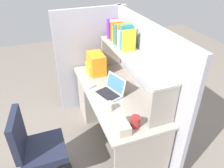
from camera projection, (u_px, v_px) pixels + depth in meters
The scene contains 13 objects.
ground_plane at pixel (115, 135), 3.04m from camera, with size 8.00×8.00×0.00m, color slate.
desk at pixel (106, 96), 3.14m from camera, with size 1.60×0.70×0.73m.
cubicle_partition_rear at pixel (144, 83), 2.74m from camera, with size 1.84×0.05×1.55m, color #9E9EA8.
cubicle_partition_left at pixel (92, 60), 3.29m from camera, with size 0.05×1.06×1.55m, color #9E9EA8.
overhead_hutch at pixel (132, 63), 2.53m from camera, with size 1.44×0.28×0.45m.
reference_books_on_shelf at pixel (121, 35), 2.69m from camera, with size 0.51×0.19×0.30m.
laptop at pixel (111, 90), 2.59m from camera, with size 0.38×0.34×0.22m.
backpack at pixel (96, 64), 2.99m from camera, with size 0.30×0.22×0.28m.
computer_mouse at pixel (91, 86), 2.72m from camera, with size 0.06×0.10×0.03m, color silver.
paper_cup at pixel (110, 106), 2.33m from camera, with size 0.08×0.08×0.10m, color white.
tissue_box at pixel (121, 126), 2.07m from camera, with size 0.22×0.12×0.10m, color #BFB299.
snack_canister at pixel (135, 122), 2.11m from camera, with size 0.10×0.10×0.11m, color maroon.
office_chair at pixel (39, 154), 2.27m from camera, with size 0.52×0.52×0.93m.
Camera 1 is at (2.04, -0.82, 2.22)m, focal length 35.01 mm.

